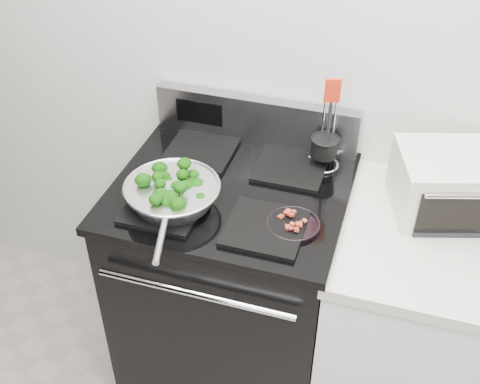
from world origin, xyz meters
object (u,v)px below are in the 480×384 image
at_px(skillet, 172,193).
at_px(toaster_oven, 454,184).
at_px(gas_range, 232,282).
at_px(bacon_plate, 293,222).
at_px(utensil_holder, 324,151).

relative_size(skillet, toaster_oven, 1.15).
height_order(gas_range, skillet, gas_range).
distance_m(gas_range, bacon_plate, 0.56).
xyz_separation_m(skillet, utensil_holder, (0.42, 0.37, 0.01)).
xyz_separation_m(bacon_plate, utensil_holder, (0.03, 0.35, 0.05)).
distance_m(bacon_plate, utensil_holder, 0.35).
bearing_deg(skillet, toaster_oven, 3.41).
xyz_separation_m(gas_range, toaster_oven, (0.71, 0.14, 0.54)).
xyz_separation_m(skillet, bacon_plate, (0.40, 0.02, -0.03)).
bearing_deg(utensil_holder, toaster_oven, -25.87).
bearing_deg(skillet, gas_range, 30.42).
xyz_separation_m(gas_range, bacon_plate, (0.25, -0.13, 0.48)).
height_order(skillet, toaster_oven, toaster_oven).
bearing_deg(skillet, bacon_plate, -12.53).
xyz_separation_m(bacon_plate, toaster_oven, (0.46, 0.27, 0.06)).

